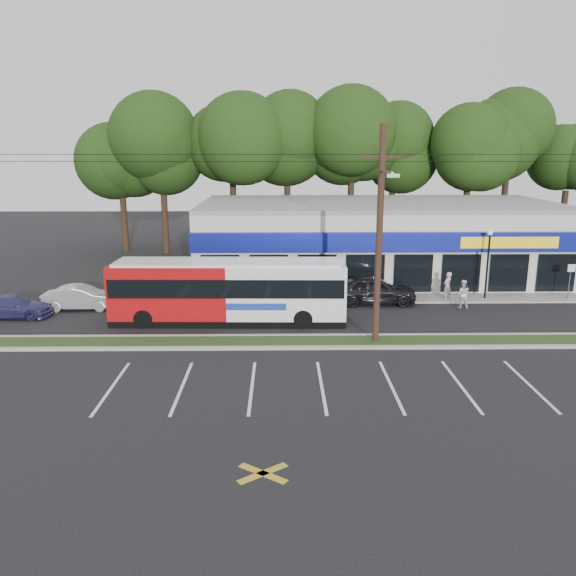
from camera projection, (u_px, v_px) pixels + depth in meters
The scene contains 16 objects.
ground at pixel (313, 350), 25.59m from camera, with size 120.00×120.00×0.00m, color black.
grass_strip at pixel (312, 342), 26.55m from camera, with size 40.00×1.60×0.12m, color #1F3515.
curb_south at pixel (313, 348), 25.72m from camera, with size 40.00×0.25×0.14m, color #9E9E93.
curb_north at pixel (311, 336), 27.37m from camera, with size 40.00×0.25×0.14m, color #9E9E93.
sidewalk at pixel (386, 298), 34.38m from camera, with size 32.00×2.20×0.10m, color #9E9E93.
strip_mall at pixel (377, 239), 40.48m from camera, with size 25.00×12.55×5.30m.
utility_pole at pixel (376, 229), 25.23m from camera, with size 50.00×2.77×10.00m.
lamp_post at pixel (488, 256), 33.64m from camera, with size 0.30×0.30×4.25m.
sign_post at pixel (570, 275), 33.76m from camera, with size 0.45×0.10×2.23m.
tree_line at pixel (343, 155), 48.87m from camera, with size 46.76×6.76×11.83m.
metrobus at pixel (229, 290), 29.48m from camera, with size 12.30×2.83×3.29m.
car_dark at pixel (374, 290), 33.18m from camera, with size 2.00×4.97×1.69m, color black.
car_silver at pixel (81, 298), 32.05m from camera, with size 1.45×4.16×1.37m, color #9B9CA2.
car_blue at pixel (13, 307), 30.53m from camera, with size 1.68×4.13×1.20m, color navy.
pedestrian_a at pixel (447, 287), 33.74m from camera, with size 0.65×0.43×1.79m, color beige.
pedestrian_b at pixel (462, 294), 32.28m from camera, with size 0.81×0.63×1.66m, color silver.
Camera 1 is at (-1.48, -24.14, 8.90)m, focal length 35.00 mm.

